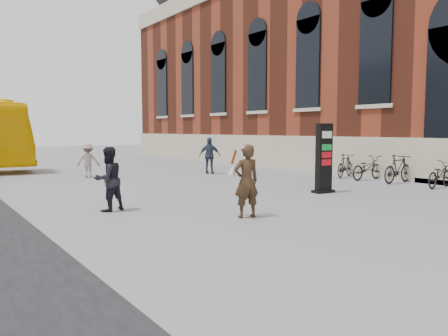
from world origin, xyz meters
TOP-DOWN VIEW (x-y plane):
  - ground at (0.00, 0.00)m, footprint 100.00×100.00m
  - station at (15.48, 6.00)m, footprint 12.15×44.50m
  - info_pylon at (4.14, 2.07)m, footprint 0.78×0.44m
  - woman at (-0.58, 0.28)m, footprint 0.76×0.71m
  - pedestrian_a at (-3.00, 3.01)m, footprint 0.95×0.82m
  - pedestrian_b at (-0.81, 11.32)m, footprint 1.13×0.96m
  - pedestrian_c at (4.55, 9.64)m, footprint 1.04×1.02m
  - bike_4 at (8.60, 0.48)m, footprint 1.92×0.85m
  - bike_5 at (8.60, 2.17)m, footprint 1.91×0.59m
  - bike_6 at (8.60, 3.63)m, footprint 1.94×0.70m
  - bike_7 at (8.60, 4.79)m, footprint 1.82×1.03m

SIDE VIEW (x-z plane):
  - ground at x=0.00m, z-range 0.00..0.00m
  - bike_4 at x=8.60m, z-range 0.00..0.98m
  - bike_6 at x=8.60m, z-range 0.00..1.01m
  - bike_7 at x=8.60m, z-range 0.00..1.05m
  - bike_5 at x=8.60m, z-range 0.00..1.14m
  - pedestrian_b at x=-0.81m, z-range 0.00..1.52m
  - pedestrian_a at x=-3.00m, z-range 0.00..1.68m
  - pedestrian_c at x=4.55m, z-range 0.00..1.75m
  - woman at x=-0.58m, z-range 0.02..1.79m
  - info_pylon at x=4.14m, z-range 0.00..2.33m
  - station at x=15.48m, z-range -1.49..17.66m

